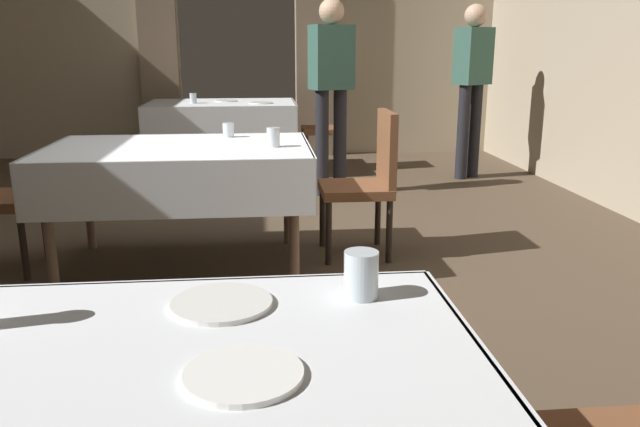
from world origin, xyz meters
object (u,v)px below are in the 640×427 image
object	(u,v)px
dining_table_mid	(179,161)
plate_near_b	(244,374)
plate_near_c	(222,303)
plate_far_b	(261,103)
dining_table_far	(222,111)
glass_near_d	(361,275)
glass_mid_b	(273,137)
glass_mid_a	(228,130)
plate_far_a	(226,101)
chair_mid_right	(368,177)
person_diner_standing_aside	(472,77)
chair_far_right	(330,122)
person_waiter_by_doorway	(331,81)
dining_table_near	(147,419)
glass_far_c	(193,98)

from	to	relation	value
dining_table_mid	plate_near_b	size ratio (longest dim) A/B	7.17
plate_near_c	plate_far_b	bearing A→B (deg)	88.65
dining_table_far	glass_near_d	world-z (taller)	glass_near_d
glass_near_d	glass_mid_b	bearing A→B (deg)	93.66
glass_mid_a	plate_far_a	distance (m)	2.76
dining_table_mid	chair_mid_right	world-z (taller)	chair_mid_right
chair_mid_right	plate_far_a	distance (m)	3.15
person_diner_standing_aside	plate_near_b	bearing A→B (deg)	-112.62
glass_mid_a	glass_mid_b	size ratio (longest dim) A/B	0.81
chair_far_right	chair_mid_right	bearing A→B (deg)	-91.71
plate_near_b	chair_mid_right	bearing A→B (deg)	75.83
dining_table_far	plate_far_b	world-z (taller)	plate_far_b
plate_near_b	dining_table_far	bearing A→B (deg)	93.47
dining_table_far	person_waiter_by_doorway	world-z (taller)	person_waiter_by_doorway
chair_mid_right	plate_far_a	bearing A→B (deg)	109.07
dining_table_near	dining_table_mid	distance (m)	2.71
glass_near_d	plate_far_b	distance (m)	5.20
person_waiter_by_doorway	plate_far_a	bearing A→B (deg)	128.81
chair_mid_right	plate_far_a	world-z (taller)	chair_mid_right
dining_table_far	glass_far_c	world-z (taller)	glass_far_c
dining_table_near	plate_far_b	distance (m)	5.51
glass_mid_b	glass_far_c	distance (m)	3.08
dining_table_near	glass_near_d	distance (m)	0.56
glass_near_d	person_waiter_by_doorway	world-z (taller)	person_waiter_by_doorway
plate_far_a	dining_table_near	bearing A→B (deg)	-88.82
glass_near_d	glass_mid_b	world-z (taller)	glass_mid_b
dining_table_mid	glass_near_d	distance (m)	2.51
chair_mid_right	plate_near_c	world-z (taller)	chair_mid_right
plate_far_a	chair_far_right	bearing A→B (deg)	-1.33
dining_table_near	person_diner_standing_aside	distance (m)	5.69
dining_table_far	glass_far_c	size ratio (longest dim) A/B	15.05
chair_mid_right	plate_far_b	distance (m)	2.77
dining_table_near	glass_far_c	size ratio (longest dim) A/B	12.73
glass_far_c	chair_mid_right	bearing A→B (deg)	-63.93
chair_mid_right	person_waiter_by_doorway	world-z (taller)	person_waiter_by_doorway
chair_mid_right	plate_far_b	bearing A→B (deg)	103.77
chair_far_right	glass_near_d	xyz separation A→B (m)	(-0.54, -5.46, 0.29)
glass_near_d	person_waiter_by_doorway	distance (m)	4.28
glass_mid_a	plate_near_c	bearing A→B (deg)	-87.87
glass_mid_a	glass_near_d	bearing A→B (deg)	-81.13
chair_mid_right	plate_near_b	distance (m)	2.96
dining_table_far	person_waiter_by_doorway	xyz separation A→B (m)	(1.03, -1.14, 0.36)
plate_near_b	chair_far_right	bearing A→B (deg)	82.05
plate_near_c	glass_far_c	bearing A→B (deg)	96.17
person_diner_standing_aside	dining_table_near	bearing A→B (deg)	-114.49
chair_far_right	plate_near_c	bearing A→B (deg)	-99.00
person_waiter_by_doorway	person_diner_standing_aside	size ratio (longest dim) A/B	1.00
dining_table_far	plate_near_c	bearing A→B (deg)	-86.91
plate_near_b	glass_far_c	bearing A→B (deg)	96.38
plate_near_b	glass_mid_a	size ratio (longest dim) A/B	2.36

